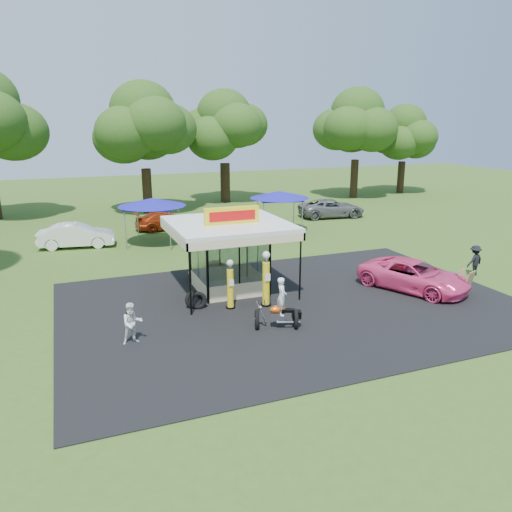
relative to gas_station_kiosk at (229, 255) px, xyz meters
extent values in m
plane|color=#38591B|center=(2.00, -4.99, -1.78)|extent=(120.00, 120.00, 0.00)
cube|color=black|center=(2.00, -2.99, -1.76)|extent=(20.00, 14.00, 0.04)
cube|color=white|center=(0.00, 0.01, -1.75)|extent=(3.00, 3.00, 0.06)
cube|color=white|center=(0.00, 0.01, 1.51)|extent=(5.40, 5.40, 0.18)
cube|color=yellow|center=(0.00, -0.49, 2.00)|extent=(2.60, 0.25, 0.80)
cube|color=red|center=(0.00, -0.62, 2.00)|extent=(2.21, 0.02, 0.45)
cylinder|color=black|center=(-2.55, -2.54, -0.18)|extent=(0.08, 0.08, 3.20)
cylinder|color=black|center=(2.55, -2.54, -0.18)|extent=(0.08, 0.08, 3.20)
cylinder|color=black|center=(-0.74, -2.39, -1.74)|extent=(0.42, 0.42, 0.10)
cylinder|color=yellow|center=(-0.74, -2.39, -0.83)|extent=(0.29, 0.29, 1.71)
cylinder|color=silver|center=(-0.74, -2.39, 0.12)|extent=(0.19, 0.19, 0.19)
sphere|color=white|center=(-0.74, -2.39, 0.31)|extent=(0.30, 0.30, 0.30)
cube|color=white|center=(-0.74, -2.56, -0.54)|extent=(0.21, 0.02, 0.29)
cylinder|color=black|center=(0.82, -2.67, -1.73)|extent=(0.47, 0.47, 0.11)
cylinder|color=yellow|center=(0.82, -2.67, -0.71)|extent=(0.32, 0.32, 1.93)
cylinder|color=silver|center=(0.82, -2.67, 0.36)|extent=(0.21, 0.21, 0.21)
sphere|color=white|center=(0.82, -2.67, 0.58)|extent=(0.34, 0.34, 0.34)
cube|color=white|center=(0.82, -2.86, -0.39)|extent=(0.24, 0.02, 0.32)
torus|color=black|center=(-0.44, -4.80, -1.43)|extent=(0.44, 0.87, 0.86)
torus|color=black|center=(1.01, -5.31, -1.43)|extent=(0.44, 0.87, 0.86)
cube|color=silver|center=(0.33, -5.07, -1.27)|extent=(0.63, 0.46, 0.31)
ellipsoid|color=#D94D0F|center=(0.33, -5.07, -0.98)|extent=(0.66, 0.37, 0.31)
cube|color=black|center=(0.67, -5.19, -1.04)|extent=(0.62, 0.44, 0.10)
cube|color=black|center=(1.04, -5.32, -1.22)|extent=(0.46, 0.45, 0.29)
cylinder|color=silver|center=(-0.30, -4.85, -1.06)|extent=(0.45, 0.21, 0.92)
cylinder|color=silver|center=(-0.15, -4.90, -0.70)|extent=(0.25, 0.60, 0.05)
sphere|color=silver|center=(-0.32, -4.84, -0.91)|extent=(0.16, 0.16, 0.16)
imported|color=white|center=(0.48, -5.12, -0.45)|extent=(0.54, 0.65, 1.54)
torus|color=black|center=(-2.09, -1.92, -1.39)|extent=(0.82, 0.43, 0.82)
torus|color=black|center=(-2.23, -1.75, -1.39)|extent=(0.80, 0.40, 0.82)
cube|color=#593819|center=(10.36, -4.70, -1.21)|extent=(0.69, 0.49, 1.13)
cube|color=#593819|center=(10.36, -4.43, -1.21)|extent=(0.69, 0.49, 1.13)
imported|color=yellow|center=(0.00, 2.21, -1.30)|extent=(2.82, 1.13, 0.96)
imported|color=#F84384|center=(8.34, -3.25, -1.05)|extent=(4.43, 5.80, 1.46)
imported|color=white|center=(-5.23, -4.39, -0.99)|extent=(0.84, 0.69, 1.58)
imported|color=black|center=(12.88, -2.49, -0.96)|extent=(1.17, 0.81, 1.65)
imported|color=white|center=(-6.54, 11.68, -1.00)|extent=(4.96, 2.32, 1.57)
imported|color=#932B0B|center=(0.02, 14.98, -1.10)|extent=(4.81, 2.19, 1.37)
imported|color=#A1A1A5|center=(5.83, 14.95, -1.06)|extent=(4.53, 2.53, 1.45)
imported|color=slate|center=(14.09, 14.77, -1.01)|extent=(5.84, 3.23, 1.55)
cylinder|color=gray|center=(-3.15, 12.17, -0.56)|extent=(0.06, 0.06, 2.45)
cylinder|color=gray|center=(-0.29, 12.17, -0.56)|extent=(0.06, 0.06, 2.45)
cylinder|color=gray|center=(-3.15, 9.31, -0.56)|extent=(0.06, 0.06, 2.45)
cylinder|color=gray|center=(-0.29, 9.31, -0.56)|extent=(0.06, 0.06, 2.45)
cube|color=#1A19A4|center=(-1.72, 10.74, 0.73)|extent=(3.07, 3.07, 0.12)
cone|color=#1A19A4|center=(-1.72, 10.74, 1.05)|extent=(4.41, 4.41, 0.51)
cylinder|color=gray|center=(6.23, 12.60, -0.58)|extent=(0.06, 0.06, 2.40)
cylinder|color=gray|center=(9.03, 12.60, -0.58)|extent=(0.06, 0.06, 2.40)
cylinder|color=gray|center=(6.23, 9.80, -0.58)|extent=(0.06, 0.06, 2.40)
cylinder|color=gray|center=(9.03, 9.80, -0.58)|extent=(0.06, 0.06, 2.40)
cube|color=#1A19A4|center=(7.63, 11.20, 0.67)|extent=(3.00, 3.00, 0.12)
cone|color=#1A19A4|center=(7.63, 11.20, 0.98)|extent=(4.31, 4.31, 0.50)
cylinder|color=black|center=(-0.10, 22.56, 0.17)|extent=(0.84, 0.84, 3.90)
ellipsoid|color=#224313|center=(-0.10, 22.56, 5.24)|extent=(9.37, 9.37, 8.03)
cylinder|color=black|center=(8.26, 25.99, 0.14)|extent=(0.96, 0.96, 3.85)
ellipsoid|color=#224313|center=(8.26, 25.99, 5.07)|extent=(8.99, 8.99, 7.71)
cylinder|color=black|center=(21.91, 23.78, 0.21)|extent=(0.80, 0.80, 3.98)
ellipsoid|color=#224313|center=(21.91, 23.78, 5.29)|extent=(9.28, 9.28, 7.96)
cylinder|color=black|center=(28.84, 24.99, -0.03)|extent=(0.79, 0.79, 3.50)
ellipsoid|color=#224313|center=(28.84, 24.99, 4.35)|extent=(7.89, 7.89, 6.77)
camera|label=1|loc=(-7.20, -21.92, 6.24)|focal=35.00mm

